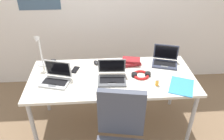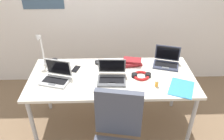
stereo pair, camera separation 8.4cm
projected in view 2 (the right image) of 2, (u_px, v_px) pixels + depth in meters
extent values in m
plane|color=#7A6047|center=(112.00, 124.00, 2.87)|extent=(12.00, 12.00, 0.00)
cube|color=silver|center=(112.00, 77.00, 2.48)|extent=(1.80, 0.80, 0.03)
cylinder|color=#B2B5BA|center=(33.00, 126.00, 2.37)|extent=(0.04, 0.04, 0.71)
cylinder|color=#B2B5BA|center=(191.00, 122.00, 2.41)|extent=(0.04, 0.04, 0.71)
cylinder|color=#B2B5BA|center=(47.00, 87.00, 2.94)|extent=(0.04, 0.04, 0.71)
cylinder|color=#B2B5BA|center=(175.00, 85.00, 2.98)|extent=(0.04, 0.04, 0.71)
cylinder|color=white|center=(45.00, 62.00, 2.71)|extent=(0.12, 0.12, 0.02)
cylinder|color=white|center=(42.00, 49.00, 2.61)|extent=(0.02, 0.02, 0.34)
cylinder|color=white|center=(39.00, 37.00, 2.49)|extent=(0.01, 0.08, 0.01)
cone|color=white|center=(38.00, 38.00, 2.45)|extent=(0.07, 0.09, 0.09)
cube|color=#33384C|center=(166.00, 65.00, 2.64)|extent=(0.33, 0.27, 0.02)
cube|color=black|center=(166.00, 65.00, 2.64)|extent=(0.27, 0.18, 0.00)
cube|color=#595B60|center=(165.00, 67.00, 2.58)|extent=(0.09, 0.07, 0.00)
cube|color=#33384C|center=(168.00, 53.00, 2.67)|extent=(0.28, 0.11, 0.20)
cube|color=black|center=(167.00, 53.00, 2.67)|extent=(0.25, 0.10, 0.17)
cube|color=#515459|center=(112.00, 81.00, 2.38)|extent=(0.31, 0.22, 0.02)
cube|color=black|center=(112.00, 80.00, 2.37)|extent=(0.26, 0.13, 0.00)
cube|color=#595B60|center=(111.00, 84.00, 2.31)|extent=(0.08, 0.05, 0.00)
cube|color=#515459|center=(112.00, 66.00, 2.43)|extent=(0.30, 0.09, 0.20)
cube|color=black|center=(112.00, 66.00, 2.43)|extent=(0.27, 0.07, 0.16)
cube|color=#B7BABC|center=(55.00, 81.00, 2.37)|extent=(0.33, 0.27, 0.02)
cube|color=black|center=(55.00, 80.00, 2.36)|extent=(0.27, 0.17, 0.00)
cube|color=#595B60|center=(52.00, 84.00, 2.31)|extent=(0.09, 0.06, 0.00)
cube|color=#B7BABC|center=(58.00, 67.00, 2.40)|extent=(0.28, 0.11, 0.20)
cube|color=black|center=(58.00, 68.00, 2.40)|extent=(0.25, 0.09, 0.16)
ellipsoid|color=black|center=(97.00, 62.00, 2.69)|extent=(0.08, 0.11, 0.03)
cube|color=black|center=(76.00, 69.00, 2.59)|extent=(0.10, 0.15, 0.01)
torus|color=red|center=(141.00, 76.00, 2.46)|extent=(0.18, 0.18, 0.03)
cylinder|color=black|center=(134.00, 75.00, 2.45)|extent=(0.06, 0.06, 0.04)
cylinder|color=black|center=(148.00, 75.00, 2.45)|extent=(0.06, 0.06, 0.04)
cylinder|color=gold|center=(157.00, 84.00, 2.30)|extent=(0.04, 0.04, 0.06)
cylinder|color=white|center=(157.00, 80.00, 2.28)|extent=(0.04, 0.04, 0.01)
cube|color=maroon|center=(132.00, 63.00, 2.68)|extent=(0.23, 0.18, 0.02)
cube|color=maroon|center=(131.00, 62.00, 2.65)|extent=(0.16, 0.15, 0.02)
cube|color=maroon|center=(132.00, 60.00, 2.65)|extent=(0.23, 0.17, 0.03)
cube|color=#338CC6|center=(181.00, 88.00, 2.28)|extent=(0.34, 0.38, 0.01)
cylinder|color=black|center=(55.00, 63.00, 2.63)|extent=(0.08, 0.08, 0.09)
torus|color=black|center=(59.00, 62.00, 2.62)|extent=(0.05, 0.01, 0.05)
cube|color=#474C5B|center=(119.00, 113.00, 2.00)|extent=(0.42, 0.13, 0.48)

